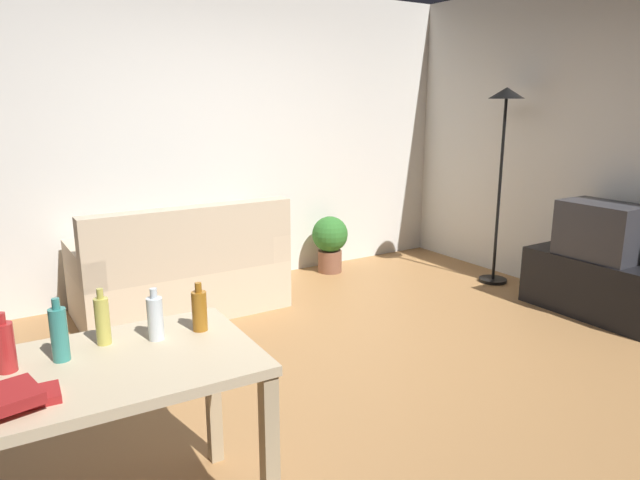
{
  "coord_description": "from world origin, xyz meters",
  "views": [
    {
      "loc": [
        -1.97,
        -2.77,
        1.69
      ],
      "look_at": [
        0.1,
        0.5,
        0.75
      ],
      "focal_mm": 32.15,
      "sensor_mm": 36.0,
      "label": 1
    }
  ],
  "objects_px": {
    "bottle_tall": "(59,334)",
    "bottle_squat": "(102,320)",
    "couch": "(182,276)",
    "tv_stand": "(595,286)",
    "tv": "(601,230)",
    "torchiere_lamp": "(504,132)",
    "potted_plant": "(330,240)",
    "bottle_red": "(5,346)",
    "bottle_clear": "(155,318)",
    "book_stack": "(13,398)",
    "desk": "(93,394)",
    "bottle_amber": "(199,310)"
  },
  "relations": [
    {
      "from": "couch",
      "to": "bottle_clear",
      "type": "distance_m",
      "value": 2.41
    },
    {
      "from": "bottle_amber",
      "to": "bottle_clear",
      "type": "bearing_deg",
      "value": 178.48
    },
    {
      "from": "torchiere_lamp",
      "to": "bottle_squat",
      "type": "xyz_separation_m",
      "value": [
        -3.82,
        -1.32,
        -0.55
      ]
    },
    {
      "from": "potted_plant",
      "to": "book_stack",
      "type": "bearing_deg",
      "value": -137.28
    },
    {
      "from": "torchiere_lamp",
      "to": "bottle_clear",
      "type": "height_order",
      "value": "torchiere_lamp"
    },
    {
      "from": "tv_stand",
      "to": "tv",
      "type": "distance_m",
      "value": 0.46
    },
    {
      "from": "couch",
      "to": "potted_plant",
      "type": "xyz_separation_m",
      "value": [
        1.64,
        0.31,
        0.02
      ]
    },
    {
      "from": "potted_plant",
      "to": "bottle_red",
      "type": "xyz_separation_m",
      "value": [
        -3.02,
        -2.5,
        0.52
      ]
    },
    {
      "from": "tv",
      "to": "book_stack",
      "type": "height_order",
      "value": "tv"
    },
    {
      "from": "couch",
      "to": "bottle_tall",
      "type": "xyz_separation_m",
      "value": [
        -1.2,
        -2.2,
        0.56
      ]
    },
    {
      "from": "potted_plant",
      "to": "bottle_tall",
      "type": "bearing_deg",
      "value": -138.55
    },
    {
      "from": "bottle_red",
      "to": "bottle_amber",
      "type": "bearing_deg",
      "value": -0.74
    },
    {
      "from": "potted_plant",
      "to": "bottle_squat",
      "type": "height_order",
      "value": "bottle_squat"
    },
    {
      "from": "tv_stand",
      "to": "bottle_tall",
      "type": "distance_m",
      "value": 4.05
    },
    {
      "from": "tv_stand",
      "to": "desk",
      "type": "bearing_deg",
      "value": 96.88
    },
    {
      "from": "couch",
      "to": "book_stack",
      "type": "distance_m",
      "value": 2.88
    },
    {
      "from": "tv",
      "to": "bottle_squat",
      "type": "xyz_separation_m",
      "value": [
        -3.82,
        -0.29,
        0.16
      ]
    },
    {
      "from": "bottle_squat",
      "to": "bottle_clear",
      "type": "distance_m",
      "value": 0.2
    },
    {
      "from": "bottle_tall",
      "to": "bottle_amber",
      "type": "relative_size",
      "value": 1.16
    },
    {
      "from": "tv",
      "to": "torchiere_lamp",
      "type": "height_order",
      "value": "torchiere_lamp"
    },
    {
      "from": "desk",
      "to": "bottle_tall",
      "type": "height_order",
      "value": "bottle_tall"
    },
    {
      "from": "bottle_tall",
      "to": "bottle_amber",
      "type": "distance_m",
      "value": 0.54
    },
    {
      "from": "torchiere_lamp",
      "to": "bottle_clear",
      "type": "relative_size",
      "value": 8.45
    },
    {
      "from": "tv",
      "to": "bottle_squat",
      "type": "bearing_deg",
      "value": 94.4
    },
    {
      "from": "bottle_red",
      "to": "book_stack",
      "type": "bearing_deg",
      "value": -90.89
    },
    {
      "from": "bottle_red",
      "to": "bottle_amber",
      "type": "distance_m",
      "value": 0.71
    },
    {
      "from": "tv",
      "to": "bottle_clear",
      "type": "bearing_deg",
      "value": 95.67
    },
    {
      "from": "bottle_tall",
      "to": "bottle_squat",
      "type": "distance_m",
      "value": 0.18
    },
    {
      "from": "desk",
      "to": "bottle_squat",
      "type": "relative_size",
      "value": 5.36
    },
    {
      "from": "couch",
      "to": "tv_stand",
      "type": "xyz_separation_m",
      "value": [
        2.79,
        -1.83,
        -0.07
      ]
    },
    {
      "from": "bottle_squat",
      "to": "bottle_amber",
      "type": "bearing_deg",
      "value": -11.01
    },
    {
      "from": "tv_stand",
      "to": "bottle_red",
      "type": "relative_size",
      "value": 5.01
    },
    {
      "from": "bottle_tall",
      "to": "tv_stand",
      "type": "bearing_deg",
      "value": 5.21
    },
    {
      "from": "tv",
      "to": "bottle_clear",
      "type": "relative_size",
      "value": 2.8
    },
    {
      "from": "desk",
      "to": "bottle_squat",
      "type": "distance_m",
      "value": 0.29
    },
    {
      "from": "book_stack",
      "to": "tv_stand",
      "type": "bearing_deg",
      "value": 8.81
    },
    {
      "from": "tv_stand",
      "to": "desk",
      "type": "height_order",
      "value": "desk"
    },
    {
      "from": "bottle_tall",
      "to": "bottle_clear",
      "type": "xyz_separation_m",
      "value": [
        0.35,
        0.0,
        -0.01
      ]
    },
    {
      "from": "bottle_squat",
      "to": "torchiere_lamp",
      "type": "bearing_deg",
      "value": 19.09
    },
    {
      "from": "tv_stand",
      "to": "bottle_clear",
      "type": "xyz_separation_m",
      "value": [
        -3.63,
        -0.36,
        0.61
      ]
    },
    {
      "from": "torchiere_lamp",
      "to": "bottle_amber",
      "type": "distance_m",
      "value": 3.76
    },
    {
      "from": "bottle_tall",
      "to": "tv",
      "type": "bearing_deg",
      "value": 5.21
    },
    {
      "from": "tv_stand",
      "to": "book_stack",
      "type": "height_order",
      "value": "book_stack"
    },
    {
      "from": "bottle_red",
      "to": "book_stack",
      "type": "relative_size",
      "value": 0.88
    },
    {
      "from": "bottle_tall",
      "to": "potted_plant",
      "type": "bearing_deg",
      "value": 41.45
    },
    {
      "from": "desk",
      "to": "tv_stand",
      "type": "bearing_deg",
      "value": 8.85
    },
    {
      "from": "potted_plant",
      "to": "bottle_tall",
      "type": "height_order",
      "value": "bottle_tall"
    },
    {
      "from": "torchiere_lamp",
      "to": "desk",
      "type": "bearing_deg",
      "value": -159.01
    },
    {
      "from": "tv_stand",
      "to": "bottle_amber",
      "type": "distance_m",
      "value": 3.52
    },
    {
      "from": "desk",
      "to": "couch",
      "type": "bearing_deg",
      "value": 66.03
    }
  ]
}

